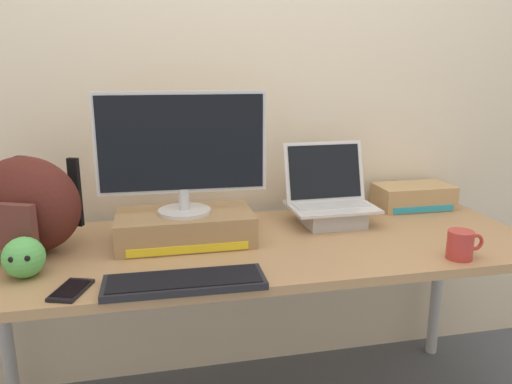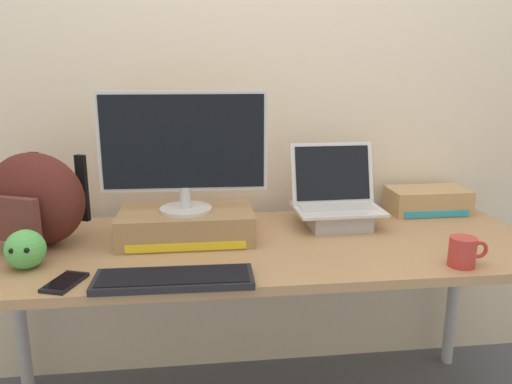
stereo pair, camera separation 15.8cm
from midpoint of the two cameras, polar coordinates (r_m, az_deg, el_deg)
back_wall at (r=2.10m, az=-5.00°, el=13.39°), size 7.00×0.10×2.60m
desk at (r=1.77m, az=-2.58°, el=-7.78°), size 1.97×0.73×0.73m
toner_box_yellow at (r=1.76m, az=-10.63°, el=-4.01°), size 0.46×0.26×0.11m
desktop_monitor at (r=1.70m, az=-11.05°, el=4.70°), size 0.57×0.18×0.41m
open_laptop at (r=1.95m, az=6.14°, el=-1.75°), size 0.33×0.25×0.30m
external_keyboard at (r=1.44m, az=-11.28°, el=-10.04°), size 0.45×0.16×0.02m
messenger_backpack at (r=1.81m, az=-26.87°, el=-1.40°), size 0.42×0.35×0.32m
coffee_mug at (r=1.69m, az=19.81°, el=-5.70°), size 0.12×0.08×0.09m
cell_phone at (r=1.50m, az=-23.20°, el=-10.25°), size 0.12×0.15×0.01m
plush_toy at (r=1.63m, az=-27.46°, el=-6.66°), size 0.12×0.12×0.12m
toner_box_cyan at (r=2.23m, az=15.51°, el=-0.50°), size 0.32×0.18×0.10m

